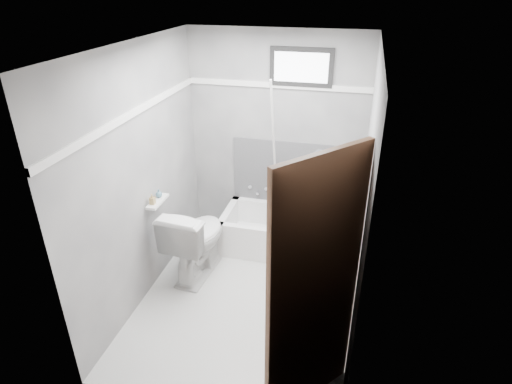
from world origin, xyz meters
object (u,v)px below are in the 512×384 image
(toilet, at_px, (196,240))
(soap_bottle_b, at_px, (159,193))
(bathtub, at_px, (287,233))
(door, at_px, (351,333))
(office_chair, at_px, (309,201))
(soap_bottle_a, at_px, (152,199))

(toilet, distance_m, soap_bottle_b, 0.64)
(bathtub, xyz_separation_m, door, (0.75, -2.21, 0.79))
(office_chair, height_order, soap_bottle_b, office_chair)
(office_chair, xyz_separation_m, door, (0.53, -2.26, 0.37))
(bathtub, bearing_deg, toilet, -141.82)
(door, relative_size, soap_bottle_a, 18.98)
(door, bearing_deg, soap_bottle_b, 142.88)
(door, xyz_separation_m, soap_bottle_a, (-1.92, 1.31, -0.03))
(bathtub, xyz_separation_m, soap_bottle_b, (-1.17, -0.76, 0.75))
(bathtub, height_order, toilet, toilet)
(soap_bottle_a, bearing_deg, bathtub, 37.46)
(office_chair, relative_size, soap_bottle_b, 12.39)
(office_chair, bearing_deg, soap_bottle_b, -127.21)
(bathtub, xyz_separation_m, toilet, (-0.85, -0.67, 0.20))
(door, distance_m, soap_bottle_a, 2.33)
(bathtub, relative_size, toilet, 1.80)
(office_chair, distance_m, soap_bottle_b, 1.64)
(bathtub, bearing_deg, soap_bottle_a, -142.54)
(door, height_order, soap_bottle_a, door)
(toilet, xyz_separation_m, soap_bottle_a, (-0.32, -0.23, 0.56))
(toilet, relative_size, soap_bottle_b, 10.05)
(soap_bottle_b, bearing_deg, soap_bottle_a, -90.00)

